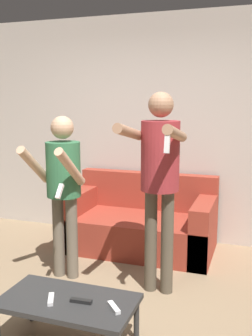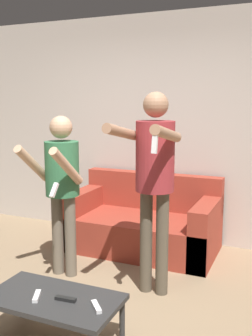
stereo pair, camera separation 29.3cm
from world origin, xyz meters
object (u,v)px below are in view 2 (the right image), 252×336
at_px(remote_mid, 96,307).
at_px(couch, 143,225).
at_px(person_standing_left, 61,179).
at_px(person_standing_right, 154,169).
at_px(remote_far, 66,299).
at_px(remote_near, 37,296).
at_px(coffee_table, 53,302).

bearing_deg(remote_mid, couch, 102.12).
bearing_deg(remote_mid, person_standing_left, 131.45).
bearing_deg(couch, person_standing_right, -64.48).
xyz_separation_m(person_standing_left, remote_far, (0.65, -1.00, -0.59)).
bearing_deg(remote_mid, remote_near, -175.03).
distance_m(person_standing_left, person_standing_right, 0.94).
height_order(couch, remote_mid, couch).
relative_size(remote_near, remote_far, 0.99).
bearing_deg(couch, remote_near, -90.50).
bearing_deg(coffee_table, remote_near, -149.78).
bearing_deg(remote_far, coffee_table, 173.81).
bearing_deg(remote_mid, coffee_table, 177.01).
bearing_deg(coffee_table, person_standing_left, 118.83).
height_order(couch, person_standing_right, person_standing_right).
bearing_deg(person_standing_right, couch, 115.52).
height_order(remote_mid, remote_far, same).
relative_size(person_standing_right, remote_far, 11.59).
xyz_separation_m(couch, remote_near, (-0.02, -2.01, 0.09)).
bearing_deg(person_standing_left, couch, 64.43).
relative_size(coffee_table, remote_mid, 6.90).
xyz_separation_m(coffee_table, remote_far, (0.11, -0.01, 0.05)).
bearing_deg(remote_near, coffee_table, 30.22).
distance_m(couch, remote_mid, 2.02).
distance_m(coffee_table, remote_mid, 0.35).
bearing_deg(couch, remote_mid, -77.88).
bearing_deg(person_standing_right, remote_far, -105.64).
distance_m(coffee_table, remote_far, 0.12).
bearing_deg(remote_far, person_standing_left, 123.05).
height_order(couch, remote_near, couch).
relative_size(couch, coffee_table, 1.80).
xyz_separation_m(remote_mid, remote_far, (-0.24, 0.01, 0.00)).
distance_m(person_standing_left, remote_far, 1.33).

